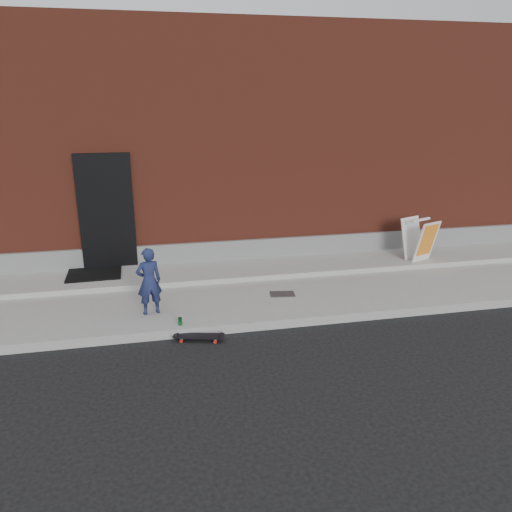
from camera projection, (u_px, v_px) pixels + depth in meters
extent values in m
plane|color=black|center=(270.00, 330.00, 7.93)|extent=(80.00, 80.00, 0.00)
cube|color=gray|center=(251.00, 291.00, 9.31)|extent=(20.00, 3.00, 0.15)
cube|color=gray|center=(243.00, 269.00, 10.11)|extent=(20.00, 1.20, 0.10)
cube|color=maroon|center=(212.00, 136.00, 13.69)|extent=(20.00, 8.00, 5.00)
cube|color=slate|center=(238.00, 249.00, 10.56)|extent=(20.00, 0.10, 0.40)
cube|color=black|center=(106.00, 211.00, 9.75)|extent=(1.05, 0.12, 2.25)
imported|color=#1A234A|center=(149.00, 281.00, 8.01)|extent=(0.46, 0.35, 1.12)
cylinder|color=red|center=(216.00, 337.00, 7.65)|extent=(0.06, 0.04, 0.05)
cylinder|color=red|center=(215.00, 342.00, 7.49)|extent=(0.06, 0.04, 0.05)
cylinder|color=red|center=(183.00, 336.00, 7.67)|extent=(0.06, 0.04, 0.05)
cylinder|color=red|center=(181.00, 341.00, 7.51)|extent=(0.06, 0.04, 0.05)
cube|color=#ACACB1|center=(216.00, 337.00, 7.56)|extent=(0.09, 0.17, 0.02)
cube|color=#ACACB1|center=(182.00, 337.00, 7.58)|extent=(0.09, 0.17, 0.02)
cube|color=black|center=(199.00, 336.00, 7.56)|extent=(0.76, 0.37, 0.02)
cube|color=silver|center=(426.00, 242.00, 10.30)|extent=(0.58, 0.41, 0.86)
cube|color=silver|center=(412.00, 238.00, 10.61)|extent=(0.58, 0.41, 0.86)
cube|color=yellow|center=(427.00, 244.00, 10.30)|extent=(0.47, 0.32, 0.68)
cube|color=silver|center=(421.00, 220.00, 10.32)|extent=(0.51, 0.23, 0.04)
cylinder|color=#16712F|center=(180.00, 321.00, 7.74)|extent=(0.07, 0.07, 0.12)
cube|color=black|center=(94.00, 274.00, 9.67)|extent=(1.03, 0.84, 0.03)
cube|color=#4E4E53|center=(282.00, 294.00, 8.95)|extent=(0.47, 0.34, 0.01)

